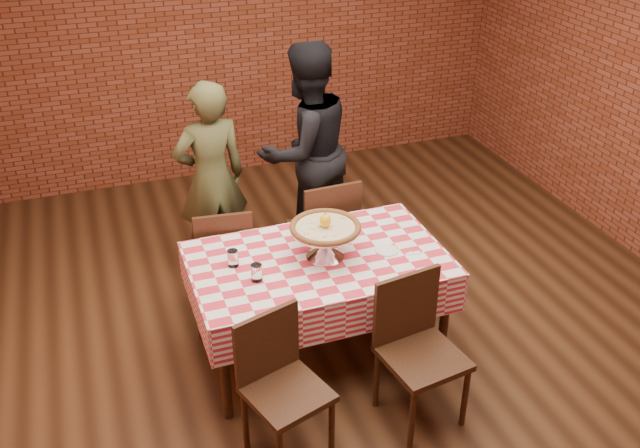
% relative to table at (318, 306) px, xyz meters
% --- Properties ---
extents(ground, '(6.00, 6.00, 0.00)m').
position_rel_table_xyz_m(ground, '(0.19, 0.04, -0.38)').
color(ground, black).
rests_on(ground, ground).
extents(back_wall, '(5.50, 0.00, 5.50)m').
position_rel_table_xyz_m(back_wall, '(0.19, 3.04, 1.08)').
color(back_wall, maroon).
rests_on(back_wall, ground).
extents(table, '(1.61, 0.97, 0.75)m').
position_rel_table_xyz_m(table, '(0.00, 0.00, 0.00)').
color(table, '#422613').
rests_on(table, ground).
extents(tablecloth, '(1.65, 1.00, 0.28)m').
position_rel_table_xyz_m(tablecloth, '(0.00, 0.00, 0.24)').
color(tablecloth, red).
rests_on(tablecloth, table).
extents(pizza_stand, '(0.53, 0.53, 0.20)m').
position_rel_table_xyz_m(pizza_stand, '(0.05, 0.01, 0.48)').
color(pizza_stand, silver).
rests_on(pizza_stand, tablecloth).
extents(pizza, '(0.53, 0.53, 0.03)m').
position_rel_table_xyz_m(pizza, '(0.05, 0.01, 0.59)').
color(pizza, beige).
rests_on(pizza, pizza_stand).
extents(lemon, '(0.08, 0.08, 0.09)m').
position_rel_table_xyz_m(lemon, '(0.05, 0.01, 0.64)').
color(lemon, yellow).
rests_on(lemon, pizza).
extents(water_glass_left, '(0.07, 0.07, 0.11)m').
position_rel_table_xyz_m(water_glass_left, '(-0.43, -0.11, 0.44)').
color(water_glass_left, white).
rests_on(water_glass_left, tablecloth).
extents(water_glass_right, '(0.07, 0.07, 0.11)m').
position_rel_table_xyz_m(water_glass_right, '(-0.53, 0.09, 0.44)').
color(water_glass_right, white).
rests_on(water_glass_right, tablecloth).
extents(side_plate, '(0.15, 0.15, 0.01)m').
position_rel_table_xyz_m(side_plate, '(0.45, -0.07, 0.39)').
color(side_plate, white).
rests_on(side_plate, tablecloth).
extents(sweetener_packet_a, '(0.05, 0.04, 0.00)m').
position_rel_table_xyz_m(sweetener_packet_a, '(0.62, -0.16, 0.39)').
color(sweetener_packet_a, white).
rests_on(sweetener_packet_a, tablecloth).
extents(sweetener_packet_b, '(0.06, 0.04, 0.00)m').
position_rel_table_xyz_m(sweetener_packet_b, '(0.57, -0.16, 0.39)').
color(sweetener_packet_b, white).
rests_on(sweetener_packet_b, tablecloth).
extents(condiment_caddy, '(0.11, 0.10, 0.13)m').
position_rel_table_xyz_m(condiment_caddy, '(0.09, 0.32, 0.45)').
color(condiment_caddy, silver).
rests_on(condiment_caddy, tablecloth).
extents(chair_near_left, '(0.52, 0.52, 0.89)m').
position_rel_table_xyz_m(chair_near_left, '(-0.46, -0.79, 0.07)').
color(chair_near_left, '#422613').
rests_on(chair_near_left, ground).
extents(chair_near_right, '(0.50, 0.50, 0.92)m').
position_rel_table_xyz_m(chair_near_right, '(0.38, -0.78, 0.09)').
color(chair_near_right, '#422613').
rests_on(chair_near_right, ground).
extents(chair_far_left, '(0.45, 0.45, 0.88)m').
position_rel_table_xyz_m(chair_far_left, '(-0.48, 0.72, 0.07)').
color(chair_far_left, '#422613').
rests_on(chair_far_left, ground).
extents(chair_far_right, '(0.46, 0.46, 0.92)m').
position_rel_table_xyz_m(chair_far_right, '(0.32, 0.81, 0.09)').
color(chair_far_right, '#422613').
rests_on(chair_far_right, ground).
extents(diner_olive, '(0.62, 0.45, 1.57)m').
position_rel_table_xyz_m(diner_olive, '(-0.42, 1.31, 0.41)').
color(diner_olive, '#494C29').
rests_on(diner_olive, ground).
extents(diner_black, '(1.02, 0.90, 1.77)m').
position_rel_table_xyz_m(diner_black, '(0.37, 1.35, 0.51)').
color(diner_black, black).
rests_on(diner_black, ground).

